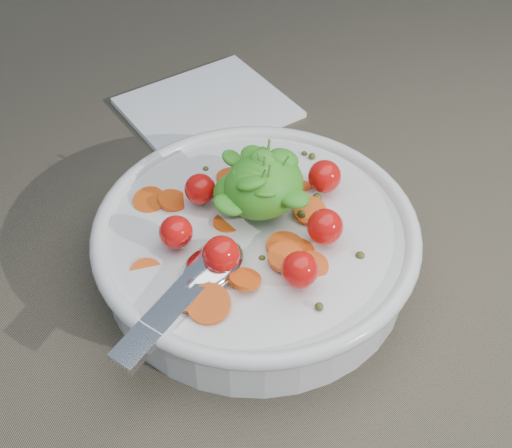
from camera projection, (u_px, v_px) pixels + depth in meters
ground at (266, 259)px, 0.60m from camera, size 6.00×6.00×0.00m
bowl at (256, 242)px, 0.57m from camera, size 0.31×0.29×0.12m
napkin at (207, 108)px, 0.77m from camera, size 0.19×0.16×0.01m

